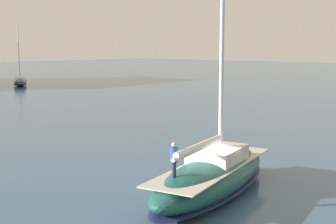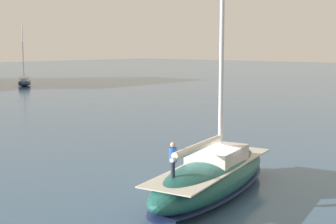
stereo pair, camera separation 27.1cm
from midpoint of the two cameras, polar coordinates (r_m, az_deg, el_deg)
name	(u,v)px [view 1 (the left image)]	position (r m, az deg, el deg)	size (l,w,h in m)	color
ground_plane	(213,195)	(24.22, 5.13, -10.00)	(400.00, 400.00, 0.00)	#385675
sailboat_main	(213,174)	(23.93, 5.19, -7.55)	(11.88, 5.43, 15.75)	#194C47
sailboat_moored_near_marina	(20,82)	(94.35, -17.65, 3.53)	(6.69, 8.29, 11.58)	navy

